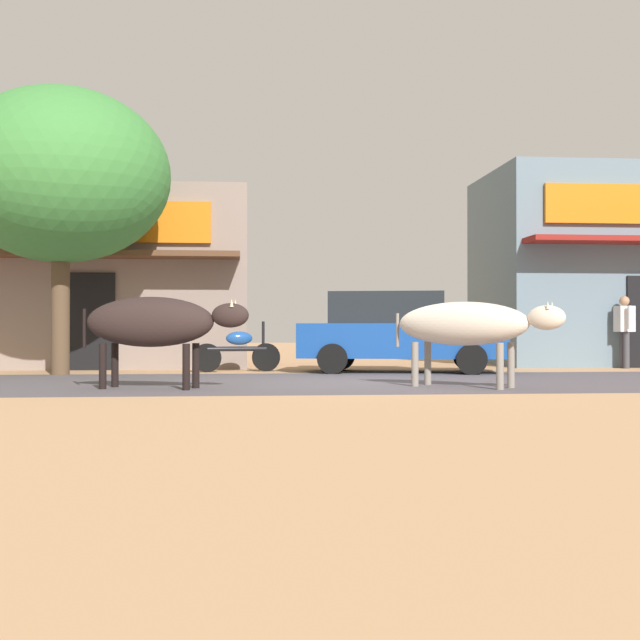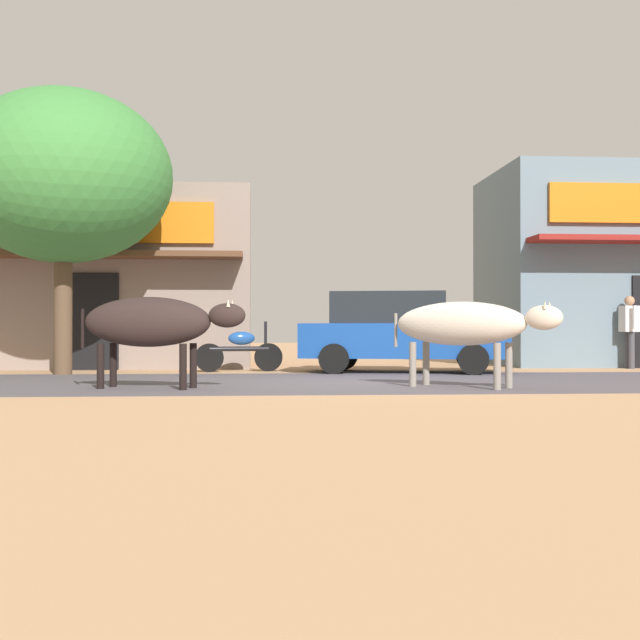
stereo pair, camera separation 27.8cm
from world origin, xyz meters
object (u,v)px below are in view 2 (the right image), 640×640
object	(u,v)px
parked_hatchback_car	(400,331)
cow_far_dark	(464,325)
cow_near_brown	(152,323)
parked_motorcycle	(241,349)
roadside_tree	(63,177)
pedestrian_by_shop	(630,326)

from	to	relation	value
parked_hatchback_car	cow_far_dark	size ratio (longest dim) A/B	1.87
cow_near_brown	cow_far_dark	bearing A→B (deg)	-1.72
parked_motorcycle	cow_near_brown	xyz separation A→B (m)	(-1.26, -5.00, 0.52)
roadside_tree	parked_motorcycle	world-z (taller)	roadside_tree
parked_hatchback_car	cow_far_dark	bearing A→B (deg)	-87.69
parked_motorcycle	cow_far_dark	size ratio (longest dim) A/B	0.76
cow_far_dark	parked_motorcycle	bearing A→B (deg)	123.92
roadside_tree	pedestrian_by_shop	size ratio (longest dim) A/B	3.41
parked_hatchback_car	cow_near_brown	bearing A→B (deg)	-134.98
parked_motorcycle	cow_near_brown	distance (m)	5.18
parked_motorcycle	pedestrian_by_shop	size ratio (longest dim) A/B	1.11
parked_hatchback_car	pedestrian_by_shop	size ratio (longest dim) A/B	2.73
pedestrian_by_shop	parked_motorcycle	bearing A→B (deg)	-175.32
roadside_tree	pedestrian_by_shop	bearing A→B (deg)	7.43
roadside_tree	parked_hatchback_car	bearing A→B (deg)	3.39
cow_near_brown	roadside_tree	bearing A→B (deg)	117.75
cow_far_dark	pedestrian_by_shop	distance (m)	7.83
roadside_tree	cow_near_brown	world-z (taller)	roadside_tree
cow_far_dark	roadside_tree	bearing A→B (deg)	148.18
parked_hatchback_car	cow_near_brown	xyz separation A→B (m)	(-4.53, -4.53, 0.14)
parked_motorcycle	roadside_tree	bearing A→B (deg)	-165.83
parked_hatchback_car	cow_far_dark	distance (m)	4.68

